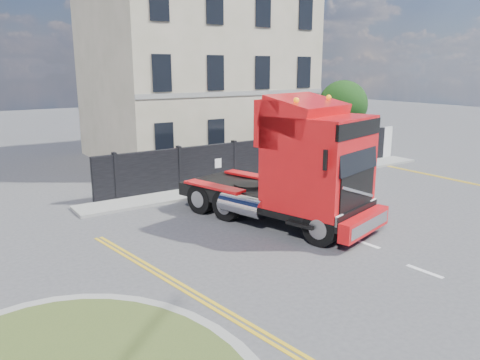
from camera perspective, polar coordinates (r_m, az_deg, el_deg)
ground at (r=14.13m, az=5.70°, el=-9.62°), size 120.00×120.00×0.00m
hoarding_fence at (r=24.54m, az=4.27°, el=2.79°), size 18.80×0.25×2.00m
georgian_building at (r=30.12m, az=-5.50°, el=13.85°), size 12.30×10.30×12.80m
tree at (r=31.78m, az=12.14°, el=8.67°), size 3.20×3.20×4.80m
pavement_far at (r=23.71m, az=4.52°, el=0.08°), size 20.00×1.60×0.12m
truck at (r=16.54m, az=7.35°, el=1.13°), size 4.75×8.01×4.52m
flatbed_pickup at (r=23.97m, az=9.30°, el=2.32°), size 2.65×4.64×1.80m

